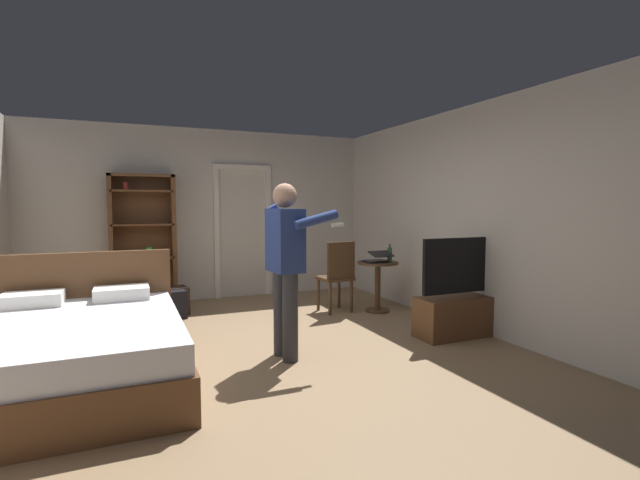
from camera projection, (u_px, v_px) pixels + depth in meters
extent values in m
plane|color=#997A56|center=(258.00, 355.00, 4.52)|extent=(6.49, 6.49, 0.00)
cube|color=beige|center=(206.00, 215.00, 7.17)|extent=(5.45, 0.12, 2.67)
cube|color=beige|center=(471.00, 218.00, 5.47)|extent=(0.12, 6.14, 2.67)
cube|color=white|center=(217.00, 234.00, 7.18)|extent=(0.08, 0.08, 2.05)
cube|color=white|center=(268.00, 233.00, 7.52)|extent=(0.08, 0.08, 2.05)
cube|color=white|center=(242.00, 167.00, 7.27)|extent=(0.93, 0.08, 0.08)
cube|color=brown|center=(72.00, 369.00, 3.63)|extent=(1.70, 2.09, 0.35)
cube|color=white|center=(71.00, 334.00, 3.61)|extent=(1.64, 2.03, 0.22)
cube|color=brown|center=(81.00, 303.00, 4.53)|extent=(1.70, 0.08, 1.02)
cube|color=white|center=(32.00, 299.00, 4.13)|extent=(0.50, 0.34, 0.12)
cube|color=white|center=(122.00, 293.00, 4.43)|extent=(0.50, 0.34, 0.12)
cube|color=brown|center=(111.00, 242.00, 6.42)|extent=(0.06, 0.32, 1.93)
cube|color=brown|center=(174.00, 240.00, 6.76)|extent=(0.06, 0.32, 1.93)
cube|color=brown|center=(141.00, 176.00, 6.52)|extent=(0.91, 0.32, 0.04)
cube|color=brown|center=(143.00, 240.00, 6.73)|extent=(0.91, 0.02, 1.93)
cube|color=brown|center=(145.00, 290.00, 6.65)|extent=(0.85, 0.32, 0.03)
cube|color=brown|center=(144.00, 258.00, 6.61)|extent=(0.85, 0.32, 0.03)
cylinder|color=#38C55B|center=(149.00, 252.00, 6.63)|extent=(0.08, 0.08, 0.13)
cube|color=brown|center=(143.00, 225.00, 6.57)|extent=(0.85, 0.32, 0.03)
cube|color=brown|center=(142.00, 191.00, 6.53)|extent=(0.85, 0.32, 0.03)
cylinder|color=#CA3F34|center=(126.00, 186.00, 6.45)|extent=(0.06, 0.06, 0.11)
cube|color=brown|center=(461.00, 316.00, 5.17)|extent=(1.06, 0.40, 0.45)
cube|color=black|center=(463.00, 265.00, 5.11)|extent=(1.07, 0.05, 0.62)
cube|color=#5078AB|center=(461.00, 265.00, 5.13)|extent=(1.01, 0.01, 0.56)
cylinder|color=#4C331E|center=(378.00, 288.00, 6.33)|extent=(0.08, 0.08, 0.67)
cylinder|color=#4C331E|center=(377.00, 310.00, 6.36)|extent=(0.34, 0.34, 0.03)
cylinder|color=#4C331E|center=(378.00, 263.00, 6.30)|extent=(0.57, 0.57, 0.03)
cube|color=black|center=(376.00, 261.00, 6.29)|extent=(0.34, 0.25, 0.02)
cube|color=black|center=(381.00, 254.00, 6.18)|extent=(0.33, 0.22, 0.07)
cube|color=navy|center=(381.00, 254.00, 6.18)|extent=(0.30, 0.19, 0.06)
cylinder|color=#2C522A|center=(390.00, 255.00, 6.28)|extent=(0.06, 0.06, 0.20)
cylinder|color=#2C522A|center=(390.00, 246.00, 6.27)|extent=(0.03, 0.03, 0.05)
cylinder|color=#4C331E|center=(339.00, 292.00, 6.57)|extent=(0.04, 0.04, 0.45)
cylinder|color=#4C331E|center=(318.00, 295.00, 6.41)|extent=(0.04, 0.04, 0.45)
cylinder|color=#4C331E|center=(351.00, 296.00, 6.27)|extent=(0.04, 0.04, 0.45)
cylinder|color=#4C331E|center=(330.00, 299.00, 6.11)|extent=(0.04, 0.04, 0.45)
cube|color=#4C331E|center=(335.00, 278.00, 6.32)|extent=(0.45, 0.45, 0.04)
cube|color=#4C331E|center=(341.00, 260.00, 6.15)|extent=(0.42, 0.08, 0.50)
cylinder|color=#333338|center=(281.00, 313.00, 4.49)|extent=(0.15, 0.15, 0.85)
cylinder|color=#333338|center=(290.00, 317.00, 4.30)|extent=(0.15, 0.15, 0.85)
cube|color=navy|center=(285.00, 240.00, 4.34)|extent=(0.29, 0.41, 0.60)
sphere|color=tan|center=(285.00, 195.00, 4.30)|extent=(0.23, 0.23, 0.23)
cylinder|color=navy|center=(284.00, 228.00, 4.56)|extent=(0.34, 0.12, 0.49)
cylinder|color=navy|center=(316.00, 220.00, 4.24)|extent=(0.46, 0.13, 0.19)
cube|color=white|center=(338.00, 225.00, 4.33)|extent=(0.12, 0.05, 0.04)
cube|color=black|center=(166.00, 302.00, 6.11)|extent=(0.62, 0.41, 0.37)
cube|color=black|center=(162.00, 305.00, 5.90)|extent=(0.62, 0.39, 0.37)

